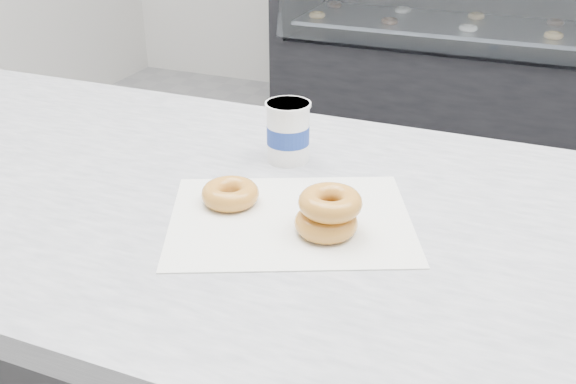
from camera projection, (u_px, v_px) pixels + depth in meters
name	position (u px, v px, depth m)	size (l,w,h in m)	color
display_case	(510.00, 46.00, 3.32)	(2.40, 0.74, 1.25)	black
wax_paper	(290.00, 219.00, 0.91)	(0.34, 0.26, 0.00)	silver
donut_single	(230.00, 194.00, 0.94)	(0.09, 0.09, 0.03)	gold
donut_stack	(328.00, 213.00, 0.86)	(0.12, 0.12, 0.06)	gold
coffee_cup	(288.00, 131.00, 1.07)	(0.09, 0.09, 0.10)	white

